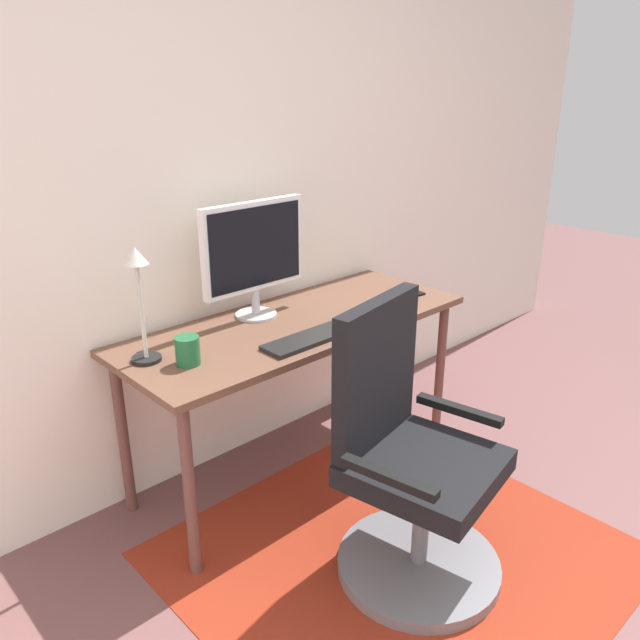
# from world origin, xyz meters

# --- Properties ---
(wall_back) EXTENTS (6.00, 0.10, 2.60)m
(wall_back) POSITION_xyz_m (0.00, 2.20, 1.30)
(wall_back) COLOR white
(wall_back) RESTS_ON ground
(area_rug) EXTENTS (1.52, 1.46, 0.01)m
(area_rug) POSITION_xyz_m (0.12, 1.12, 0.00)
(area_rug) COLOR maroon
(area_rug) RESTS_ON ground
(desk) EXTENTS (1.57, 0.61, 0.73)m
(desk) POSITION_xyz_m (0.24, 1.82, 0.66)
(desk) COLOR brown
(desk) RESTS_ON ground
(monitor) EXTENTS (0.51, 0.18, 0.50)m
(monitor) POSITION_xyz_m (0.15, 1.99, 1.02)
(monitor) COLOR #B2B2B7
(monitor) RESTS_ON desk
(keyboard) EXTENTS (0.43, 0.13, 0.02)m
(keyboard) POSITION_xyz_m (0.15, 1.63, 0.74)
(keyboard) COLOR black
(keyboard) RESTS_ON desk
(computer_mouse) EXTENTS (0.06, 0.10, 0.03)m
(computer_mouse) POSITION_xyz_m (0.45, 1.62, 0.75)
(computer_mouse) COLOR black
(computer_mouse) RESTS_ON desk
(coffee_cup) EXTENTS (0.09, 0.09, 0.11)m
(coffee_cup) POSITION_xyz_m (-0.33, 1.77, 0.78)
(coffee_cup) COLOR #1C5C34
(coffee_cup) RESTS_ON desk
(cell_phone) EXTENTS (0.08, 0.15, 0.01)m
(cell_phone) POSITION_xyz_m (0.89, 1.73, 0.73)
(cell_phone) COLOR black
(cell_phone) RESTS_ON desk
(desk_lamp) EXTENTS (0.11, 0.11, 0.43)m
(desk_lamp) POSITION_xyz_m (-0.43, 1.90, 1.01)
(desk_lamp) COLOR black
(desk_lamp) RESTS_ON desk
(office_chair) EXTENTS (0.61, 0.59, 1.02)m
(office_chair) POSITION_xyz_m (0.11, 1.08, 0.38)
(office_chair) COLOR slate
(office_chair) RESTS_ON ground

